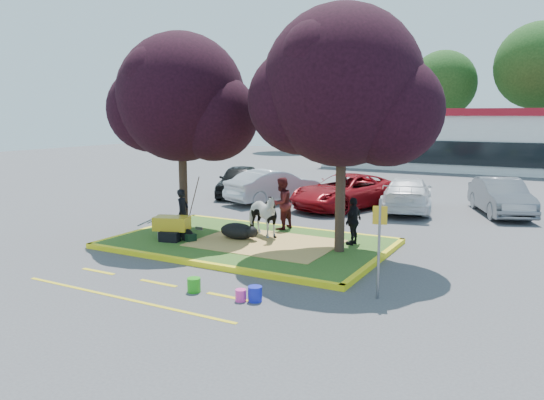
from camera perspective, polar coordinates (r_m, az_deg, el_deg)
The scene contains 32 objects.
ground at distance 16.44m, azimuth -2.51°, elevation -4.93°, with size 90.00×90.00×0.00m, color #424244.
median_island at distance 16.42m, azimuth -2.51°, elevation -4.67°, with size 8.00×5.00×0.15m, color #30571B.
curb_near at distance 14.36m, azimuth -7.89°, elevation -6.80°, with size 8.30×0.16×0.15m, color yellow.
curb_far at distance 18.62m, azimuth 1.61°, elevation -3.00°, with size 8.30×0.16×0.15m, color yellow.
curb_left at distance 18.82m, azimuth -13.22°, elevation -3.12°, with size 0.16×5.30×0.15m, color yellow.
curb_right at distance 14.79m, azimuth 11.22°, elevation -6.41°, with size 0.16×5.30×0.15m, color yellow.
straw_bedding at distance 16.11m, azimuth -0.68°, elevation -4.65°, with size 4.20×3.00×0.01m, color #DFAE5C.
tree_purple_left at distance 17.85m, azimuth -9.74°, elevation 10.20°, with size 5.06×4.20×6.51m.
tree_purple_right at distance 14.82m, azimuth 7.63°, elevation 11.25°, with size 5.30×4.40×6.82m.
fire_lane_stripe_a at distance 14.51m, azimuth -18.17°, elevation -7.31°, with size 1.10×0.12×0.01m, color yellow.
fire_lane_stripe_b at distance 13.17m, azimuth -12.13°, elevation -8.73°, with size 1.10×0.12×0.01m, color yellow.
fire_lane_stripe_c at distance 12.02m, azimuth -4.77°, elevation -10.33°, with size 1.10×0.12×0.01m, color yellow.
fire_lane_long at distance 12.34m, azimuth -15.82°, elevation -10.12°, with size 6.00×0.10×0.01m, color yellow.
retail_building at distance 42.12m, azimuth 20.24°, elevation 6.26°, with size 20.40×8.40×4.40m.
treeline at distance 51.85m, azimuth 21.38°, elevation 12.72°, with size 46.58×7.80×14.63m.
cow at distance 16.84m, azimuth -1.24°, elevation -1.60°, with size 0.76×1.67×1.41m, color white.
calf at distance 16.63m, azimuth -3.74°, elevation -3.35°, with size 1.17×0.67×0.51m, color black.
handler at distance 17.58m, azimuth -9.58°, elevation -1.20°, with size 0.53×0.35×1.45m, color black.
visitor_a at distance 17.92m, azimuth 1.02°, elevation -0.36°, with size 0.86×0.67×1.77m, color #471417.
visitor_b at distance 16.00m, azimuth 8.75°, elevation -2.25°, with size 0.84×0.35×1.43m, color black.
wheelbarrow at distance 16.80m, azimuth -10.69°, elevation -2.52°, with size 1.90×0.94×0.72m.
gear_bag_dark at distance 16.57m, azimuth -10.96°, elevation -3.89°, with size 0.60×0.33×0.31m, color black.
gear_bag_green at distance 16.57m, azimuth -8.91°, elevation -3.96°, with size 0.45×0.28×0.24m, color black.
sign_post at distance 11.73m, azimuth 11.45°, elevation -4.10°, with size 0.31×0.11×2.22m.
bucket_green at distance 12.37m, azimuth -8.40°, elevation -9.03°, with size 0.31×0.31×0.33m, color #23A118.
bucket_pink at distance 11.71m, azimuth -3.38°, elevation -10.19°, with size 0.24×0.24×0.26m, color #FF38A4.
bucket_blue at distance 11.67m, azimuth -1.84°, elevation -10.06°, with size 0.31×0.31×0.33m, color #1621B7.
car_black at distance 26.31m, azimuth -3.52°, elevation 2.10°, with size 1.79×4.46×1.52m, color black.
car_silver at distance 24.31m, azimuth 0.19°, elevation 1.52°, with size 1.60×4.58×1.51m, color #B0B3B9.
car_red at distance 22.94m, azimuth 7.89°, elevation 0.92°, with size 2.45×5.30×1.47m, color maroon.
car_white at distance 22.90m, azimuth 14.32°, elevation 0.63°, with size 1.99×4.89×1.42m, color white.
car_grey at distance 23.22m, azimuth 23.40°, elevation 0.33°, with size 1.55×4.44×1.46m, color slate.
Camera 1 is at (8.28, -13.62, 4.02)m, focal length 35.00 mm.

